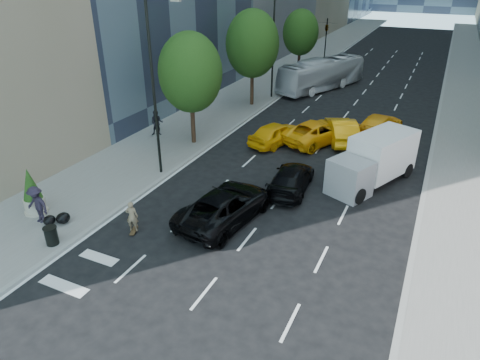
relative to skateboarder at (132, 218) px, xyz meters
The scene contains 24 objects.
ground 4.50m from the skateboarder, 23.53° to the left, with size 160.00×160.00×0.00m, color black.
sidewalk_left 32.16m from the skateboarder, 98.83° to the left, with size 6.00×120.00×0.15m, color slate.
sidewalk_right 34.75m from the skateboarder, 66.12° to the left, with size 4.00×120.00×0.15m, color slate.
lamp_near 7.99m from the skateboarder, 111.39° to the left, with size 2.13×0.22×10.00m.
lamp_far 24.40m from the skateboarder, 95.43° to the left, with size 2.13×0.22×10.00m.
tree_near 11.98m from the skateboarder, 106.24° to the left, with size 4.20×4.20×7.46m.
tree_mid 21.49m from the skateboarder, 98.59° to the left, with size 4.50×4.50×7.99m.
tree_far 34.13m from the skateboarder, 95.31° to the left, with size 3.90×3.90×6.92m.
traffic_signal 41.98m from the skateboarder, 93.20° to the left, with size 2.48×0.53×5.20m.
skateboarder is the anchor object (origin of this frame).
black_sedan_lincoln 4.43m from the skateboarder, 39.88° to the left, with size 2.66×5.76×1.60m, color black.
black_sedan_mercedes 8.91m from the skateboarder, 53.79° to the left, with size 1.94×4.77×1.39m, color black.
taxi_a 13.43m from the skateboarder, 81.17° to the left, with size 1.84×4.56×1.56m, color #F7AC0D.
taxi_b 16.88m from the skateboarder, 69.08° to the left, with size 1.74×5.00×1.65m, color #FFA50D.
taxi_c 15.46m from the skateboarder, 72.83° to the left, with size 2.59×5.61×1.56m, color #FEA80D.
taxi_d 19.81m from the skateboarder, 65.35° to the left, with size 2.21×5.44×1.58m, color #FAA20D.
city_bus 28.91m from the skateboarder, 88.29° to the left, with size 2.53×10.83×3.02m, color silver.
box_truck 13.59m from the skateboarder, 47.50° to the left, with size 4.31×6.24×2.82m.
pedestrian_a 12.49m from the skateboarder, 119.86° to the left, with size 0.90×0.70×1.85m, color black.
pedestrian_b 18.92m from the skateboarder, 111.47° to the left, with size 0.96×0.40×1.65m, color black.
pedestrian_c 4.71m from the skateboarder, 163.28° to the right, with size 1.22×0.70×1.89m, color #241D2C.
trash_can 3.54m from the skateboarder, 135.91° to the right, with size 0.55×0.55×0.82m, color black.
planter_shrub 5.49m from the skateboarder, behind, with size 1.01×1.01×2.42m.
garbage_bags 3.79m from the skateboarder, 162.87° to the right, with size 1.07×1.03×0.53m.
Camera 1 is at (7.67, -14.87, 11.31)m, focal length 32.00 mm.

